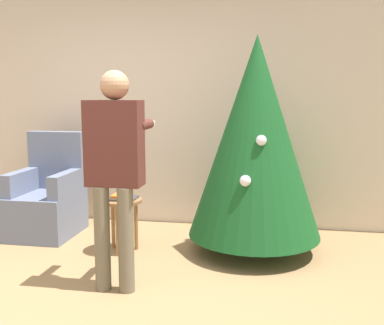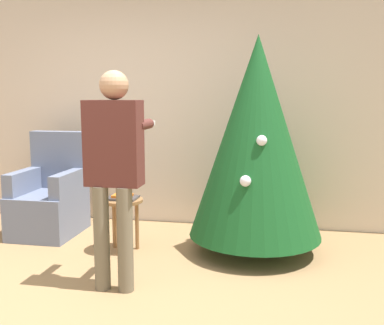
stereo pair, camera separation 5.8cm
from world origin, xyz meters
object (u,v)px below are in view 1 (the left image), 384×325
Objects in this scene: person_standing at (115,161)px; side_stool at (122,209)px; christmas_tree at (255,137)px; armchair at (48,200)px.

person_standing is 3.27× the size of side_stool.
armchair is at bearing 175.60° from christmas_tree.
armchair is (-2.19, 0.17, -0.72)m from christmas_tree.
armchair is 1.04m from side_stool.
christmas_tree is at bearing 10.40° from side_stool.
christmas_tree is at bearing 45.38° from person_standing.
christmas_tree is 1.87× the size of armchair.
christmas_tree is 1.22× the size of person_standing.
armchair reaches higher than side_stool.
side_stool is (0.96, -0.39, 0.05)m from armchair.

